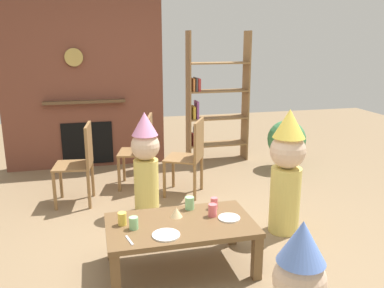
# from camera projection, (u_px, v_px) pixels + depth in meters

# --- Properties ---
(ground_plane) EXTENTS (12.00, 12.00, 0.00)m
(ground_plane) POSITION_uv_depth(u_px,v_px,m) (187.00, 242.00, 3.71)
(ground_plane) COLOR #846B4C
(brick_fireplace_feature) EXTENTS (2.20, 0.28, 2.40)m
(brick_fireplace_feature) POSITION_uv_depth(u_px,v_px,m) (84.00, 83.00, 5.65)
(brick_fireplace_feature) COLOR brown
(brick_fireplace_feature) RESTS_ON ground_plane
(bookshelf) EXTENTS (0.90, 0.28, 1.90)m
(bookshelf) POSITION_uv_depth(u_px,v_px,m) (213.00, 103.00, 5.97)
(bookshelf) COLOR olive
(bookshelf) RESTS_ON ground_plane
(coffee_table) EXTENTS (1.16, 0.66, 0.40)m
(coffee_table) POSITION_uv_depth(u_px,v_px,m) (181.00, 229.00, 3.22)
(coffee_table) COLOR brown
(coffee_table) RESTS_ON ground_plane
(paper_cup_near_left) EXTENTS (0.07, 0.07, 0.10)m
(paper_cup_near_left) POSITION_uv_depth(u_px,v_px,m) (122.00, 219.00, 3.15)
(paper_cup_near_left) COLOR #F2CC4C
(paper_cup_near_left) RESTS_ON coffee_table
(paper_cup_near_right) EXTENTS (0.06, 0.06, 0.10)m
(paper_cup_near_right) POSITION_uv_depth(u_px,v_px,m) (214.00, 203.00, 3.46)
(paper_cup_near_right) COLOR #E5666B
(paper_cup_near_right) RESTS_ON coffee_table
(paper_cup_center) EXTENTS (0.07, 0.07, 0.10)m
(paper_cup_center) POSITION_uv_depth(u_px,v_px,m) (213.00, 210.00, 3.31)
(paper_cup_center) COLOR #E5666B
(paper_cup_center) RESTS_ON coffee_table
(paper_cup_far_left) EXTENTS (0.08, 0.08, 0.11)m
(paper_cup_far_left) POSITION_uv_depth(u_px,v_px,m) (190.00, 203.00, 3.44)
(paper_cup_far_left) COLOR #8CD18C
(paper_cup_far_left) RESTS_ON coffee_table
(paper_cup_far_right) EXTENTS (0.07, 0.07, 0.10)m
(paper_cup_far_right) POSITION_uv_depth(u_px,v_px,m) (134.00, 223.00, 3.09)
(paper_cup_far_right) COLOR #8CD18C
(paper_cup_far_right) RESTS_ON coffee_table
(paper_plate_front) EXTENTS (0.18, 0.18, 0.01)m
(paper_plate_front) POSITION_uv_depth(u_px,v_px,m) (229.00, 218.00, 3.27)
(paper_plate_front) COLOR white
(paper_plate_front) RESTS_ON coffee_table
(paper_plate_rear) EXTENTS (0.21, 0.21, 0.01)m
(paper_plate_rear) POSITION_uv_depth(u_px,v_px,m) (166.00, 235.00, 2.99)
(paper_plate_rear) COLOR white
(paper_plate_rear) RESTS_ON coffee_table
(birthday_cake_slice) EXTENTS (0.10, 0.10, 0.08)m
(birthday_cake_slice) POSITION_uv_depth(u_px,v_px,m) (176.00, 212.00, 3.30)
(birthday_cake_slice) COLOR #EAC68C
(birthday_cake_slice) RESTS_ON coffee_table
(table_fork) EXTENTS (0.05, 0.15, 0.01)m
(table_fork) POSITION_uv_depth(u_px,v_px,m) (129.00, 240.00, 2.92)
(table_fork) COLOR silver
(table_fork) RESTS_ON coffee_table
(child_in_pink) EXTENTS (0.33, 0.33, 1.19)m
(child_in_pink) POSITION_uv_depth(u_px,v_px,m) (287.00, 169.00, 3.77)
(child_in_pink) COLOR #E0CC66
(child_in_pink) RESTS_ON ground_plane
(child_by_the_chairs) EXTENTS (0.30, 0.30, 1.08)m
(child_by_the_chairs) POSITION_uv_depth(u_px,v_px,m) (146.00, 160.00, 4.22)
(child_by_the_chairs) COLOR #E0CC66
(child_by_the_chairs) RESTS_ON ground_plane
(dining_chair_left) EXTENTS (0.44, 0.44, 0.90)m
(dining_chair_left) POSITION_uv_depth(u_px,v_px,m) (81.00, 159.00, 4.48)
(dining_chair_left) COLOR olive
(dining_chair_left) RESTS_ON ground_plane
(dining_chair_middle) EXTENTS (0.48, 0.48, 0.90)m
(dining_chair_middle) POSITION_uv_depth(u_px,v_px,m) (143.00, 147.00, 4.98)
(dining_chair_middle) COLOR olive
(dining_chair_middle) RESTS_ON ground_plane
(dining_chair_right) EXTENTS (0.54, 0.54, 0.90)m
(dining_chair_right) POSITION_uv_depth(u_px,v_px,m) (191.00, 153.00, 4.72)
(dining_chair_right) COLOR olive
(dining_chair_right) RESTS_ON ground_plane
(potted_plant_tall) EXTENTS (0.53, 0.53, 0.69)m
(potted_plant_tall) POSITION_uv_depth(u_px,v_px,m) (286.00, 140.00, 5.70)
(potted_plant_tall) COLOR beige
(potted_plant_tall) RESTS_ON ground_plane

